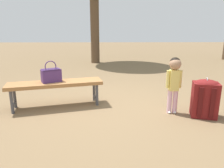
% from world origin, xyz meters
% --- Properties ---
extents(ground_plane, '(40.00, 40.00, 0.00)m').
position_xyz_m(ground_plane, '(0.00, 0.00, 0.00)').
color(ground_plane, brown).
rests_on(ground_plane, ground).
extents(park_bench, '(1.65, 0.79, 0.45)m').
position_xyz_m(park_bench, '(-0.87, 0.05, 0.39)').
color(park_bench, '#9E6B3D').
rests_on(park_bench, ground).
extents(handbag, '(0.37, 0.31, 0.37)m').
position_xyz_m(handbag, '(-0.93, 0.06, 0.58)').
color(handbag, '#4C2D66').
rests_on(handbag, park_bench).
extents(child_standing, '(0.25, 0.19, 0.91)m').
position_xyz_m(child_standing, '(1.09, -0.28, 0.61)').
color(child_standing, '#E5B2C6').
rests_on(child_standing, ground).
extents(backpack_large, '(0.43, 0.39, 0.63)m').
position_xyz_m(backpack_large, '(1.54, -0.44, 0.31)').
color(backpack_large, maroon).
rests_on(backpack_large, ground).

